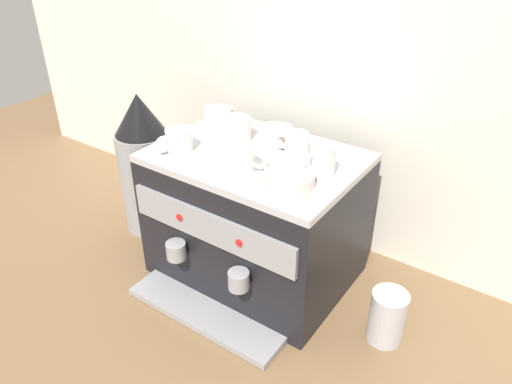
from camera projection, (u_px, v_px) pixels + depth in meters
The scene contains 13 objects.
ground_plane at pixel (256, 269), 1.55m from camera, with size 4.00×4.00×0.00m, color brown.
tiled_backsplash_wall at pixel (312, 102), 1.53m from camera, with size 2.80×0.03×0.93m, color silver.
espresso_machine at pixel (255, 217), 1.45m from camera, with size 0.57×0.52×0.41m.
ceramic_cup_0 at pixel (178, 140), 1.35m from camera, with size 0.07×0.11×0.06m.
ceramic_cup_1 at pixel (295, 143), 1.33m from camera, with size 0.10×0.07×0.06m.
ceramic_cup_2 at pixel (322, 160), 1.22m from camera, with size 0.06×0.10×0.08m.
ceramic_cup_3 at pixel (243, 158), 1.25m from camera, with size 0.10×0.07×0.07m.
ceramic_cup_4 at pixel (237, 128), 1.42m from camera, with size 0.11×0.10×0.07m.
ceramic_cup_5 at pixel (219, 119), 1.48m from camera, with size 0.08×0.12×0.07m.
ceramic_bowl_0 at pixel (289, 179), 1.19m from camera, with size 0.12×0.12×0.03m.
ceramic_bowl_1 at pixel (276, 136), 1.40m from camera, with size 0.10×0.10×0.04m.
coffee_grinder at pixel (145, 165), 1.65m from camera, with size 0.18×0.18×0.49m.
milk_pitcher at pixel (387, 317), 1.27m from camera, with size 0.10×0.10×0.15m, color #B7B7BC.
Camera 1 is at (0.69, -0.99, 1.01)m, focal length 34.10 mm.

